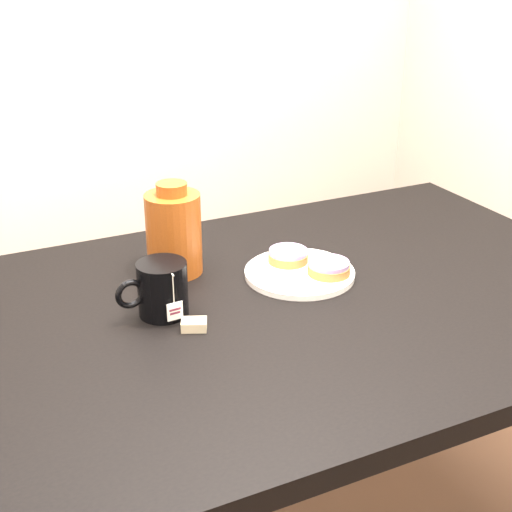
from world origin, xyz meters
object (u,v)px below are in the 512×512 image
bagel_back (288,256)px  bagel_package (174,232)px  bagel_front (329,268)px  table (285,336)px  teabag_pouch (194,325)px  mug (161,289)px  plate (300,272)px

bagel_back → bagel_package: size_ratio=0.44×
bagel_front → table: bearing=-162.2°
bagel_back → teabag_pouch: bagel_back is taller
bagel_front → mug: size_ratio=0.62×
bagel_front → plate: bearing=140.3°
table → plate: (0.07, 0.08, 0.09)m
plate → bagel_package: size_ratio=1.17×
bagel_front → teabag_pouch: (-0.32, -0.07, -0.02)m
teabag_pouch → bagel_front: bearing=12.5°
table → bagel_front: 0.16m
plate → bagel_back: 0.05m
bagel_front → bagel_package: bagel_package is taller
plate → bagel_package: bearing=149.6°
plate → bagel_back: bearing=90.7°
plate → bagel_package: bagel_package is taller
table → bagel_package: 0.31m
bagel_back → plate: bearing=-89.3°
teabag_pouch → bagel_back: bearing=30.2°
mug → bagel_back: bearing=10.5°
table → bagel_package: bearing=126.1°
table → bagel_package: bagel_package is taller
table → plate: 0.14m
mug → teabag_pouch: size_ratio=3.11×
table → bagel_front: bearing=17.8°
bagel_package → table: bearing=-53.9°
bagel_front → bagel_package: bearing=147.8°
table → mug: 0.27m
mug → bagel_package: bearing=58.4°
bagel_back → mug: (-0.31, -0.08, 0.03)m
bagel_front → bagel_package: 0.32m
mug → plate: bearing=1.5°
bagel_back → bagel_front: size_ratio=0.97×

